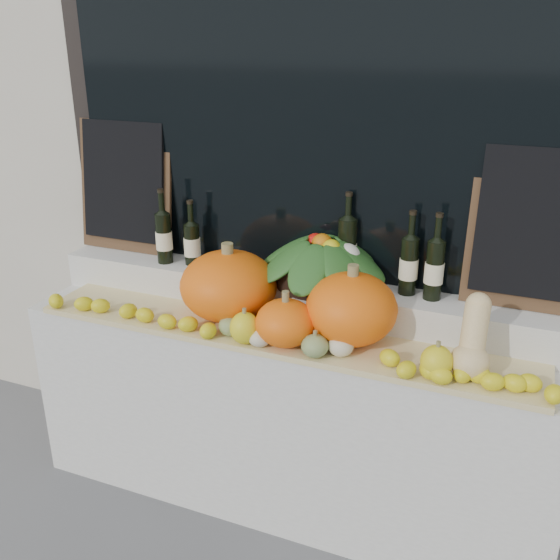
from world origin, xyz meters
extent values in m
cube|color=black|center=(0.00, 1.80, 1.90)|extent=(2.40, 0.04, 2.10)
cube|color=black|center=(0.00, 1.77, 1.90)|extent=(2.20, 0.02, 2.00)
cube|color=silver|center=(0.00, 1.52, 0.44)|extent=(2.30, 0.55, 0.88)
cube|color=silver|center=(0.00, 1.68, 0.96)|extent=(2.30, 0.25, 0.16)
cube|color=tan|center=(0.00, 1.40, 0.89)|extent=(2.10, 0.32, 0.02)
ellipsoid|color=orange|center=(-0.24, 1.47, 1.05)|extent=(0.50, 0.50, 0.29)
ellipsoid|color=orange|center=(0.30, 1.45, 1.05)|extent=(0.43, 0.43, 0.28)
ellipsoid|color=orange|center=(0.07, 1.33, 1.00)|extent=(0.27, 0.27, 0.18)
ellipsoid|color=#E7C588|center=(0.76, 1.35, 0.97)|extent=(0.14, 0.14, 0.12)
cylinder|color=#E7C588|center=(0.76, 1.40, 1.08)|extent=(0.09, 0.14, 0.18)
sphere|color=#E7C588|center=(0.76, 1.44, 1.15)|extent=(0.09, 0.09, 0.09)
ellipsoid|color=#305D1C|center=(0.21, 1.28, 0.95)|extent=(0.10, 0.10, 0.09)
cylinder|color=olive|center=(0.21, 1.28, 1.00)|extent=(0.02, 0.02, 0.02)
ellipsoid|color=#305D1C|center=(-0.16, 1.32, 0.95)|extent=(0.09, 0.09, 0.08)
cylinder|color=olive|center=(-0.16, 1.32, 1.00)|extent=(0.02, 0.02, 0.02)
ellipsoid|color=beige|center=(-0.02, 1.28, 0.94)|extent=(0.09, 0.09, 0.07)
cylinder|color=olive|center=(-0.02, 1.28, 0.99)|extent=(0.02, 0.02, 0.02)
ellipsoid|color=yellow|center=(-0.08, 1.28, 0.97)|extent=(0.12, 0.12, 0.13)
cylinder|color=olive|center=(-0.08, 1.28, 1.05)|extent=(0.02, 0.02, 0.02)
ellipsoid|color=beige|center=(0.30, 1.33, 0.95)|extent=(0.10, 0.10, 0.08)
cylinder|color=olive|center=(0.30, 1.33, 1.00)|extent=(0.02, 0.02, 0.02)
ellipsoid|color=yellow|center=(0.66, 1.30, 0.97)|extent=(0.11, 0.11, 0.12)
cylinder|color=olive|center=(0.66, 1.30, 1.04)|extent=(0.02, 0.02, 0.02)
cylinder|color=black|center=(0.10, 1.66, 1.09)|extent=(0.39, 0.39, 0.10)
cylinder|color=black|center=(-0.65, 1.64, 1.16)|extent=(0.07, 0.07, 0.23)
cylinder|color=black|center=(-0.65, 1.64, 1.32)|extent=(0.03, 0.03, 0.10)
cylinder|color=#F0EAC8|center=(-0.65, 1.64, 1.15)|extent=(0.08, 0.08, 0.08)
cylinder|color=black|center=(-0.65, 1.64, 1.38)|extent=(0.03, 0.03, 0.02)
cylinder|color=black|center=(-0.52, 1.67, 1.13)|extent=(0.07, 0.07, 0.19)
cylinder|color=black|center=(-0.52, 1.67, 1.28)|extent=(0.03, 0.03, 0.10)
cylinder|color=#F0EAC8|center=(-0.52, 1.67, 1.12)|extent=(0.08, 0.08, 0.08)
cylinder|color=black|center=(-0.52, 1.67, 1.33)|extent=(0.03, 0.03, 0.02)
cylinder|color=black|center=(0.19, 1.73, 1.18)|extent=(0.08, 0.08, 0.28)
cylinder|color=black|center=(0.19, 1.73, 1.37)|extent=(0.03, 0.03, 0.10)
cylinder|color=#F0EAC8|center=(0.19, 1.73, 1.17)|extent=(0.08, 0.08, 0.08)
cylinder|color=black|center=(0.19, 1.73, 1.42)|extent=(0.03, 0.03, 0.02)
cylinder|color=black|center=(0.46, 1.70, 1.16)|extent=(0.07, 0.07, 0.24)
cylinder|color=black|center=(0.46, 1.70, 1.33)|extent=(0.03, 0.03, 0.10)
cylinder|color=#F0EAC8|center=(0.46, 1.70, 1.15)|extent=(0.08, 0.08, 0.08)
cylinder|color=black|center=(0.46, 1.70, 1.38)|extent=(0.03, 0.03, 0.02)
cylinder|color=black|center=(0.57, 1.68, 1.16)|extent=(0.07, 0.07, 0.24)
cylinder|color=black|center=(0.57, 1.68, 1.33)|extent=(0.03, 0.03, 0.10)
cylinder|color=#F0EAC8|center=(0.57, 1.68, 1.15)|extent=(0.08, 0.08, 0.08)
cylinder|color=black|center=(0.57, 1.68, 1.39)|extent=(0.03, 0.03, 0.02)
cube|color=#4C331E|center=(-0.92, 1.75, 1.35)|extent=(0.50, 0.09, 0.62)
cube|color=black|center=(-0.92, 1.73, 1.38)|extent=(0.44, 0.09, 0.56)
cube|color=#4C331E|center=(0.92, 1.75, 1.35)|extent=(0.50, 0.09, 0.62)
cube|color=black|center=(0.92, 1.73, 1.38)|extent=(0.44, 0.09, 0.56)
camera|label=1|loc=(0.87, -0.69, 2.05)|focal=40.00mm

